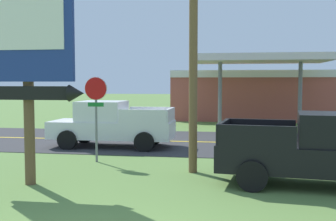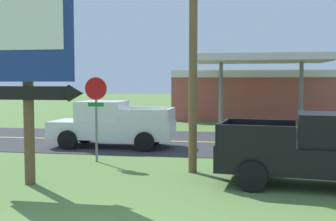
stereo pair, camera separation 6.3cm
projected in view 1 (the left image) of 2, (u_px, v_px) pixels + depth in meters
road_asphalt at (185, 142)px, 19.27m from camera, size 140.00×8.00×0.02m
road_centre_line at (185, 141)px, 19.27m from camera, size 126.00×0.20×0.01m
motel_sign at (27, 52)px, 10.90m from camera, size 2.99×0.54×5.51m
stop_sign at (96, 104)px, 14.31m from camera, size 0.80×0.08×2.95m
utility_pole at (193, 17)px, 12.48m from camera, size 1.64×0.26×8.94m
gas_station at (255, 93)px, 31.00m from camera, size 12.00×11.50×4.40m
pickup_black_parked_on_lawn at (320, 151)px, 10.96m from camera, size 5.40×2.70×1.96m
pickup_white_on_road at (111, 125)px, 17.71m from camera, size 5.20×2.24×1.96m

